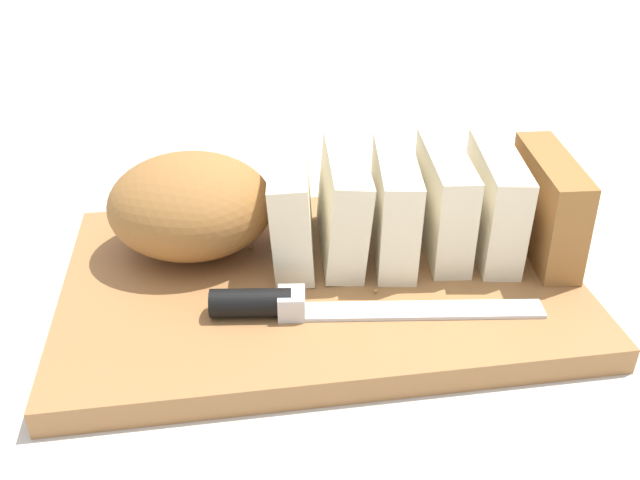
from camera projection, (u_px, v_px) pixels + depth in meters
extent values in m
plane|color=beige|center=(320.00, 293.00, 0.58)|extent=(3.00, 3.00, 0.00)
cube|color=#9E6B3D|center=(320.00, 282.00, 0.57)|extent=(0.42, 0.28, 0.02)
ellipsoid|color=#996633|center=(191.00, 205.00, 0.57)|extent=(0.15, 0.13, 0.09)
cube|color=beige|center=(292.00, 207.00, 0.57)|extent=(0.05, 0.12, 0.09)
cube|color=beige|center=(343.00, 205.00, 0.57)|extent=(0.04, 0.12, 0.09)
cube|color=beige|center=(394.00, 205.00, 0.57)|extent=(0.05, 0.12, 0.09)
cube|color=beige|center=(443.00, 200.00, 0.58)|extent=(0.04, 0.12, 0.09)
cube|color=beige|center=(494.00, 201.00, 0.58)|extent=(0.05, 0.12, 0.09)
cube|color=#996633|center=(547.00, 205.00, 0.57)|extent=(0.04, 0.12, 0.09)
cube|color=silver|center=(418.00, 310.00, 0.52)|extent=(0.19, 0.04, 0.00)
cylinder|color=black|center=(251.00, 303.00, 0.51)|extent=(0.06, 0.03, 0.02)
cube|color=silver|center=(291.00, 303.00, 0.51)|extent=(0.02, 0.03, 0.02)
sphere|color=tan|center=(376.00, 291.00, 0.54)|extent=(0.00, 0.00, 0.00)
sphere|color=tan|center=(251.00, 247.00, 0.59)|extent=(0.00, 0.00, 0.00)
sphere|color=tan|center=(277.00, 229.00, 0.62)|extent=(0.01, 0.01, 0.01)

